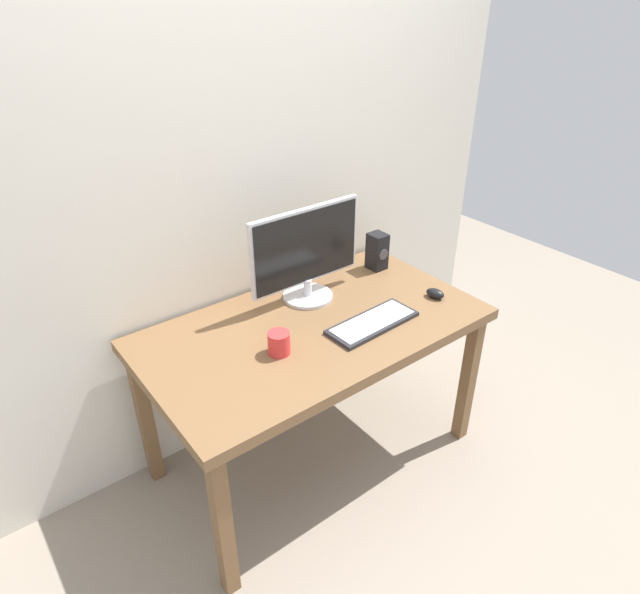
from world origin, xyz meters
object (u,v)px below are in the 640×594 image
(desk, at_px, (314,339))
(monitor, at_px, (306,253))
(keyboard_primary, at_px, (372,323))
(coffee_mug, at_px, (279,343))
(speaker_right, at_px, (377,251))
(mouse, at_px, (435,293))

(desk, xyz_separation_m, monitor, (0.11, 0.20, 0.29))
(keyboard_primary, distance_m, coffee_mug, 0.42)
(desk, xyz_separation_m, speaker_right, (0.56, 0.22, 0.17))
(desk, relative_size, mouse, 16.57)
(speaker_right, bearing_deg, monitor, -177.67)
(desk, distance_m, mouse, 0.60)
(mouse, distance_m, coffee_mug, 0.79)
(keyboard_primary, height_order, speaker_right, speaker_right)
(monitor, relative_size, speaker_right, 3.02)
(speaker_right, bearing_deg, coffee_mug, -159.23)
(mouse, bearing_deg, keyboard_primary, 166.19)
(mouse, bearing_deg, desk, 151.63)
(monitor, height_order, keyboard_primary, monitor)
(mouse, bearing_deg, coffee_mug, 161.44)
(mouse, bearing_deg, monitor, 128.95)
(keyboard_primary, bearing_deg, mouse, -1.10)
(desk, height_order, speaker_right, speaker_right)
(coffee_mug, bearing_deg, keyboard_primary, -10.05)
(desk, relative_size, coffee_mug, 15.67)
(keyboard_primary, bearing_deg, coffee_mug, 169.95)
(monitor, height_order, coffee_mug, monitor)
(desk, distance_m, speaker_right, 0.62)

